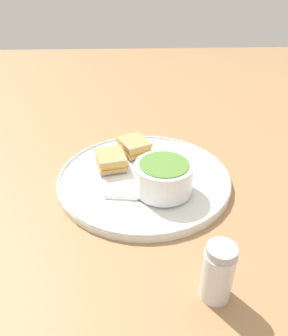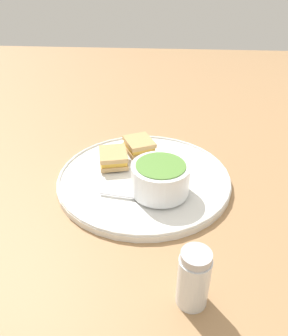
% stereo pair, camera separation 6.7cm
% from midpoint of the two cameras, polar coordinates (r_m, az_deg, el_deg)
% --- Properties ---
extents(ground_plane, '(2.40, 2.40, 0.00)m').
position_cam_midpoint_polar(ground_plane, '(0.69, 2.79, -2.40)').
color(ground_plane, '#9E754C').
extents(plate, '(0.36, 0.36, 0.02)m').
position_cam_midpoint_polar(plate, '(0.68, 2.81, -1.78)').
color(plate, white).
rests_on(plate, ground_plane).
extents(soup_bowl, '(0.11, 0.11, 0.06)m').
position_cam_midpoint_polar(soup_bowl, '(0.62, 5.98, -1.84)').
color(soup_bowl, white).
rests_on(soup_bowl, plate).
extents(spoon, '(0.03, 0.11, 0.01)m').
position_cam_midpoint_polar(spoon, '(0.61, 2.84, -5.23)').
color(spoon, silver).
rests_on(spoon, plate).
extents(sandwich_half_near, '(0.09, 0.08, 0.03)m').
position_cam_midpoint_polar(sandwich_half_near, '(0.75, 1.70, 3.90)').
color(sandwich_half_near, tan).
rests_on(sandwich_half_near, plate).
extents(sandwich_half_far, '(0.08, 0.07, 0.03)m').
position_cam_midpoint_polar(sandwich_half_far, '(0.71, -2.68, 1.73)').
color(sandwich_half_far, tan).
rests_on(sandwich_half_far, plate).
extents(salt_shaker, '(0.04, 0.04, 0.09)m').
position_cam_midpoint_polar(salt_shaker, '(0.46, 13.03, -18.44)').
color(salt_shaker, silver).
rests_on(salt_shaker, ground_plane).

